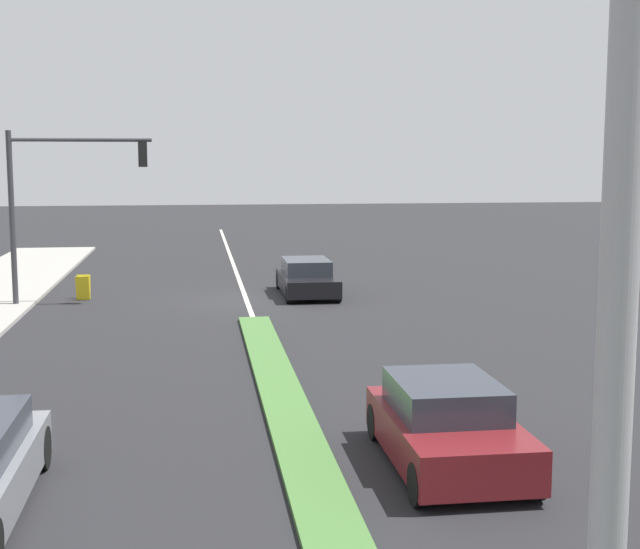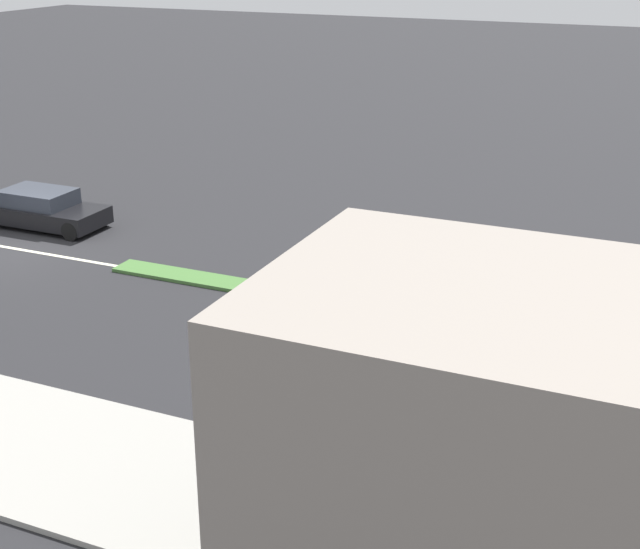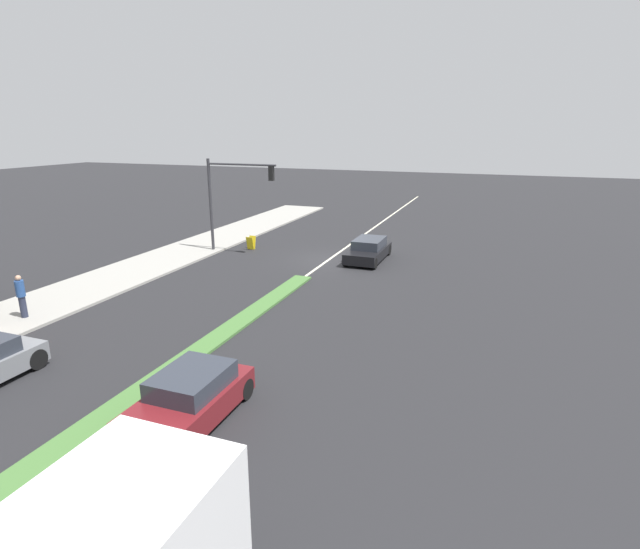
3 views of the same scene
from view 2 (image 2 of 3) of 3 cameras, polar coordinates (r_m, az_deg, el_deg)
ground_plane at (r=22.44m, az=17.90°, el=-4.63°), size 160.00×160.00×0.00m
lane_marking_center at (r=29.65m, az=-18.90°, el=1.57°), size 0.16×60.00×0.01m
building_corner_store at (r=11.81m, az=14.57°, el=-13.54°), size 5.30×7.40×5.34m
pedestrian at (r=15.79m, az=-2.50°, el=-10.67°), size 0.34×0.34×1.76m
sedan_maroon at (r=24.27m, az=16.77°, el=-0.85°), size 1.90×3.82×1.36m
suv_black at (r=31.46m, az=-17.30°, el=4.01°), size 1.87×4.22×1.27m
suv_grey at (r=17.70m, az=16.79°, el=-9.45°), size 1.91×4.52×1.30m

